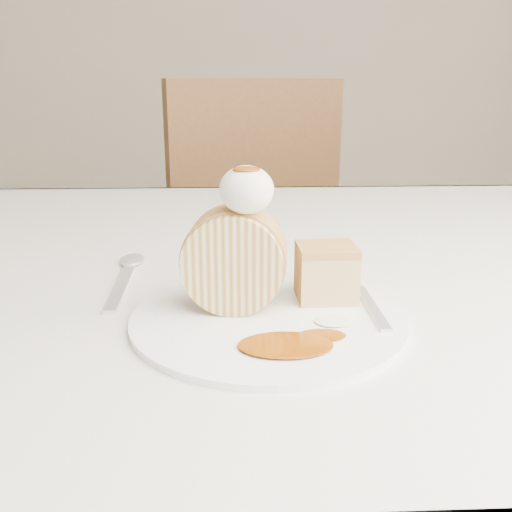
{
  "coord_description": "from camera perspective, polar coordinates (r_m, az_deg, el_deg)",
  "views": [
    {
      "loc": [
        -0.08,
        -0.47,
        0.95
      ],
      "look_at": [
        -0.06,
        0.0,
        0.81
      ],
      "focal_mm": 40.0,
      "sensor_mm": 36.0,
      "label": 1
    }
  ],
  "objects": [
    {
      "name": "table",
      "position": [
        0.73,
        4.27,
        -6.36
      ],
      "size": [
        1.4,
        0.9,
        0.75
      ],
      "color": "silver",
      "rests_on": "ground"
    },
    {
      "name": "chair_far",
      "position": [
        1.57,
        -1.54,
        2.22
      ],
      "size": [
        0.58,
        0.58,
        0.96
      ],
      "rotation": [
        0.0,
        0.0,
        3.5
      ],
      "color": "brown",
      "rests_on": "ground"
    },
    {
      "name": "plate",
      "position": [
        0.5,
        1.2,
        -6.29
      ],
      "size": [
        0.25,
        0.25,
        0.01
      ],
      "primitive_type": "cylinder",
      "rotation": [
        0.0,
        0.0,
        0.03
      ],
      "color": "white",
      "rests_on": "table"
    },
    {
      "name": "roulade_slice",
      "position": [
        0.5,
        -2.23,
        -0.42
      ],
      "size": [
        0.09,
        0.06,
        0.09
      ],
      "primitive_type": "cylinder",
      "rotation": [
        1.57,
        0.0,
        -0.1
      ],
      "color": "beige",
      "rests_on": "plate"
    },
    {
      "name": "cake_chunk",
      "position": [
        0.54,
        7.0,
        -1.97
      ],
      "size": [
        0.05,
        0.05,
        0.04
      ],
      "primitive_type": "cube",
      "rotation": [
        0.0,
        0.0,
        0.03
      ],
      "color": "tan",
      "rests_on": "plate"
    },
    {
      "name": "whipped_cream",
      "position": [
        0.48,
        -0.96,
        6.64
      ],
      "size": [
        0.05,
        0.05,
        0.04
      ],
      "primitive_type": "ellipsoid",
      "color": "silver",
      "rests_on": "roulade_slice"
    },
    {
      "name": "caramel_drizzle",
      "position": [
        0.47,
        -0.97,
        9.27
      ],
      "size": [
        0.02,
        0.02,
        0.01
      ],
      "primitive_type": "ellipsoid",
      "color": "#7E3705",
      "rests_on": "whipped_cream"
    },
    {
      "name": "caramel_pool",
      "position": [
        0.44,
        2.96,
        -8.85
      ],
      "size": [
        0.08,
        0.05,
        0.0
      ],
      "primitive_type": null,
      "rotation": [
        0.0,
        0.0,
        0.03
      ],
      "color": "#7E3705",
      "rests_on": "plate"
    },
    {
      "name": "fork",
      "position": [
        0.52,
        11.48,
        -5.02
      ],
      "size": [
        0.02,
        0.14,
        0.0
      ],
      "primitive_type": "cube",
      "rotation": [
        0.0,
        0.0,
        0.01
      ],
      "color": "silver",
      "rests_on": "plate"
    },
    {
      "name": "spoon",
      "position": [
        0.59,
        -13.37,
        -3.07
      ],
      "size": [
        0.03,
        0.16,
        0.0
      ],
      "primitive_type": "cube",
      "rotation": [
        0.0,
        0.0,
        0.03
      ],
      "color": "silver",
      "rests_on": "table"
    }
  ]
}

